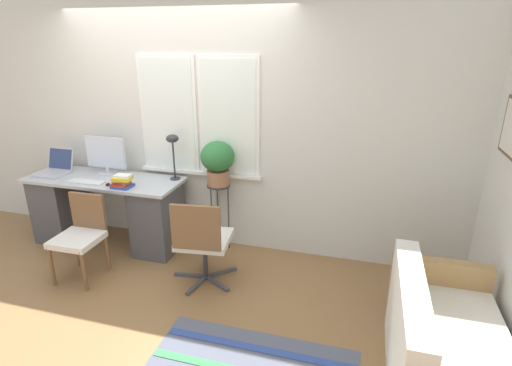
# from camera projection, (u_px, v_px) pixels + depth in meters

# --- Properties ---
(ground_plane) EXTENTS (14.00, 14.00, 0.00)m
(ground_plane) POSITION_uv_depth(u_px,v_px,m) (159.00, 265.00, 4.12)
(ground_plane) COLOR olive
(wall_back_with_window) EXTENTS (9.00, 0.12, 2.70)m
(wall_back_with_window) POSITION_uv_depth(u_px,v_px,m) (180.00, 123.00, 4.27)
(wall_back_with_window) COLOR silver
(wall_back_with_window) RESTS_ON ground_plane
(desk) EXTENTS (1.73, 0.61, 0.78)m
(desk) POSITION_uv_depth(u_px,v_px,m) (107.00, 209.00, 4.44)
(desk) COLOR #B2B7BC
(desk) RESTS_ON ground_plane
(laptop) EXTENTS (0.33, 0.34, 0.26)m
(laptop) POSITION_uv_depth(u_px,v_px,m) (55.00, 168.00, 4.46)
(laptop) COLOR #B7B7BC
(laptop) RESTS_ON desk
(monitor) EXTENTS (0.48, 0.20, 0.42)m
(monitor) POSITION_uv_depth(u_px,v_px,m) (106.00, 155.00, 4.40)
(monitor) COLOR silver
(monitor) RESTS_ON desk
(keyboard) EXTENTS (0.39, 0.12, 0.02)m
(keyboard) POSITION_uv_depth(u_px,v_px,m) (86.00, 182.00, 4.18)
(keyboard) COLOR silver
(keyboard) RESTS_ON desk
(mouse) EXTENTS (0.04, 0.06, 0.03)m
(mouse) POSITION_uv_depth(u_px,v_px,m) (108.00, 184.00, 4.10)
(mouse) COLOR black
(mouse) RESTS_ON desk
(desk_lamp) EXTENTS (0.13, 0.13, 0.49)m
(desk_lamp) POSITION_uv_depth(u_px,v_px,m) (173.00, 144.00, 4.17)
(desk_lamp) COLOR #2D2D33
(desk_lamp) RESTS_ON desk
(book_stack) EXTENTS (0.20, 0.18, 0.13)m
(book_stack) POSITION_uv_depth(u_px,v_px,m) (122.00, 181.00, 4.04)
(book_stack) COLOR #2851B2
(book_stack) RESTS_ON desk
(desk_chair_wooden) EXTENTS (0.41, 0.42, 0.80)m
(desk_chair_wooden) POSITION_uv_depth(u_px,v_px,m) (81.00, 234.00, 3.81)
(desk_chair_wooden) COLOR brown
(desk_chair_wooden) RESTS_ON ground_plane
(office_chair_swivel) EXTENTS (0.61, 0.62, 0.87)m
(office_chair_swivel) POSITION_uv_depth(u_px,v_px,m) (202.00, 240.00, 3.67)
(office_chair_swivel) COLOR #47474C
(office_chair_swivel) RESTS_ON ground_plane
(couch_loveseat) EXTENTS (0.71, 1.36, 0.78)m
(couch_loveseat) POSITION_uv_depth(u_px,v_px,m) (443.00, 357.00, 2.56)
(couch_loveseat) COLOR white
(couch_loveseat) RESTS_ON ground_plane
(plant_stand) EXTENTS (0.25, 0.25, 0.75)m
(plant_stand) POSITION_uv_depth(u_px,v_px,m) (219.00, 194.00, 4.26)
(plant_stand) COLOR #333338
(plant_stand) RESTS_ON ground_plane
(potted_plant) EXTENTS (0.35, 0.35, 0.47)m
(potted_plant) POSITION_uv_depth(u_px,v_px,m) (218.00, 160.00, 4.14)
(potted_plant) COLOR #9E6B4C
(potted_plant) RESTS_ON plant_stand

